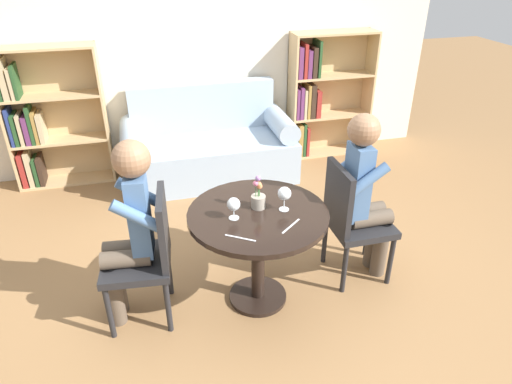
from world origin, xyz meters
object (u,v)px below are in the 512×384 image
couch (208,148)px  flower_vase (258,198)px  person_right (366,193)px  wine_glass_left (234,205)px  bookshelf_right (319,96)px  chair_right (352,218)px  person_left (129,228)px  chair_left (147,253)px  wine_glass_right (284,194)px  bookshelf_left (45,121)px

couch → flower_vase: size_ratio=7.50×
person_right → wine_glass_left: bearing=97.0°
wine_glass_left → couch: bearing=85.4°
bookshelf_right → person_right: bookshelf_right is taller
chair_right → person_left: bearing=91.3°
flower_vase → person_right: bearing=2.4°
chair_right → wine_glass_left: chair_right is taller
chair_left → person_right: (1.50, 0.05, 0.19)m
bookshelf_right → wine_glass_right: bearing=-116.8°
person_right → wine_glass_right: (-0.63, -0.10, 0.14)m
chair_left → flower_vase: 0.78m
bookshelf_left → chair_right: (2.26, -2.16, -0.16)m
person_left → chair_left: bearing=85.6°
person_right → wine_glass_left: size_ratio=8.91×
person_left → person_right: size_ratio=0.99×
couch → chair_left: size_ratio=1.92×
person_left → chair_right: bearing=97.6°
chair_left → bookshelf_right: bearing=143.9°
bookshelf_left → flower_vase: size_ratio=5.94×
person_right → wine_glass_left: (-0.95, -0.12, 0.12)m
chair_right → wine_glass_left: bearing=97.7°
couch → bookshelf_left: size_ratio=1.26×
bookshelf_left → bookshelf_right: (2.86, -0.00, 0.03)m
wine_glass_left → wine_glass_right: wine_glass_right is taller
chair_right → flower_vase: 0.75m
chair_left → chair_right: (1.42, 0.05, 0.00)m
couch → wine_glass_right: couch is taller
person_left → wine_glass_left: person_left is taller
person_right → bookshelf_left: bearing=47.4°
bookshelf_right → wine_glass_right: (-1.14, -2.25, 0.14)m
chair_right → bookshelf_left: bearing=46.4°
chair_left → person_left: size_ratio=0.72×
chair_left → chair_right: same height
chair_right → wine_glass_right: chair_right is taller
bookshelf_right → person_right: 2.22m
bookshelf_left → chair_left: bookshelf_left is taller
flower_vase → couch: bearing=90.5°
couch → flower_vase: flower_vase is taller
bookshelf_right → person_right: bearing=-103.4°
wine_glass_right → flower_vase: flower_vase is taller
flower_vase → chair_left: bearing=-178.7°
wine_glass_right → bookshelf_left: bearing=127.3°
person_left → flower_vase: bearing=96.4°
flower_vase → bookshelf_left: bearing=125.6°
couch → flower_vase: (0.02, -1.92, 0.47)m
bookshelf_left → wine_glass_right: size_ratio=8.53×
wine_glass_right → person_right: bearing=9.1°
couch → person_right: bearing=-67.2°
wine_glass_left → flower_vase: flower_vase is taller
chair_left → person_right: 1.51m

